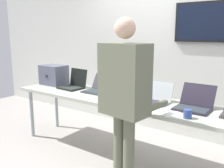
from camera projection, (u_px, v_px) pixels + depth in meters
ground at (121, 157)px, 3.25m from camera, size 8.00×8.00×0.04m
back_wall at (162, 47)px, 3.87m from camera, size 8.00×0.11×2.69m
workbench at (121, 102)px, 3.10m from camera, size 3.15×0.70×0.78m
equipment_box at (54, 75)px, 3.89m from camera, size 0.39×0.29×0.31m
laptop_station_0 at (74, 84)px, 3.65m from camera, size 0.36×0.34×0.28m
laptop_station_1 at (98, 88)px, 3.42m from camera, size 0.33×0.36×0.23m
laptop_station_2 at (124, 92)px, 3.15m from camera, size 0.36×0.37×0.27m
laptop_station_3 at (157, 98)px, 2.90m from camera, size 0.31×0.31×0.23m
laptop_station_4 at (194, 104)px, 2.65m from camera, size 0.37×0.39×0.25m
person at (125, 92)px, 2.29m from camera, size 0.49×0.63×1.71m
coffee_mug at (188, 114)px, 2.36m from camera, size 0.08×0.08×0.08m
paper_sheet at (168, 112)px, 2.56m from camera, size 0.26×0.33×0.00m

